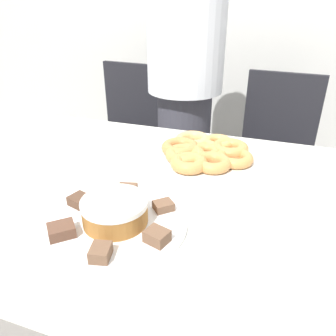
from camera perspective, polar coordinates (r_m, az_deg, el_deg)
name	(u,v)px	position (r m, az deg, el deg)	size (l,w,h in m)	color
table	(167,211)	(0.96, -0.23, -7.51)	(1.87, 0.94, 0.73)	silver
person_standing	(185,80)	(1.63, 3.01, 15.09)	(0.36, 0.36, 1.65)	#383842
office_chair_left	(124,143)	(2.07, -7.73, 4.27)	(0.48, 0.48, 0.87)	black
office_chair_right	(271,164)	(1.87, 17.47, 0.69)	(0.48, 0.48, 0.87)	black
plate_cake	(116,223)	(0.79, -9.05, -9.46)	(0.34, 0.34, 0.01)	white
plate_donuts	(205,158)	(1.10, 6.43, 1.69)	(0.36, 0.36, 0.01)	white
frosted_cake	(115,211)	(0.77, -9.23, -7.40)	(0.16, 0.16, 0.06)	#9E662D
lamington_0	(61,230)	(0.77, -18.06, -10.26)	(0.07, 0.07, 0.03)	brown
lamington_1	(101,252)	(0.69, -11.67, -14.20)	(0.05, 0.05, 0.03)	brown
lamington_2	(157,236)	(0.72, -1.93, -11.78)	(0.06, 0.05, 0.03)	brown
lamington_3	(163,206)	(0.82, -0.80, -6.59)	(0.06, 0.06, 0.02)	brown
lamington_4	(127,191)	(0.88, -7.21, -3.97)	(0.06, 0.07, 0.02)	brown
lamington_5	(80,201)	(0.86, -15.02, -5.51)	(0.06, 0.06, 0.02)	#513828
donut_0	(205,152)	(1.09, 6.48, 2.74)	(0.10, 0.10, 0.03)	#D18E4C
donut_1	(189,163)	(1.01, 3.67, 0.85)	(0.12, 0.12, 0.04)	#D18E4C
donut_2	(212,163)	(1.02, 7.74, 0.91)	(0.12, 0.12, 0.04)	#D18E4C
donut_3	(234,158)	(1.07, 11.50, 1.70)	(0.12, 0.12, 0.03)	#D18E4C
donut_4	(230,148)	(1.13, 10.71, 3.39)	(0.13, 0.13, 0.04)	#D18E4C
donut_5	(217,142)	(1.18, 8.60, 4.42)	(0.11, 0.11, 0.03)	tan
donut_6	(193,140)	(1.19, 4.31, 4.93)	(0.13, 0.13, 0.03)	#E5AD66
donut_7	(180,148)	(1.12, 2.17, 3.57)	(0.13, 0.13, 0.04)	#C68447
donut_8	(186,155)	(1.07, 3.11, 2.33)	(0.13, 0.13, 0.04)	#D18E4C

